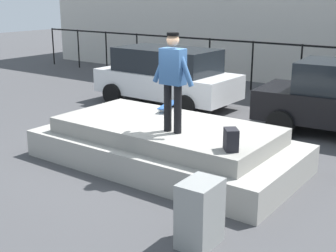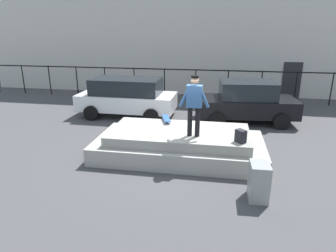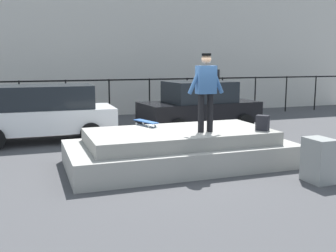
# 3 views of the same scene
# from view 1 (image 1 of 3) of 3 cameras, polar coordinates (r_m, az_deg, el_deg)

# --- Properties ---
(ground_plane) EXTENTS (60.00, 60.00, 0.00)m
(ground_plane) POSITION_cam_1_polar(r_m,az_deg,el_deg) (9.31, -0.34, -4.12)
(ground_plane) COLOR #424244
(concrete_ledge) EXTENTS (5.17, 2.60, 0.83)m
(concrete_ledge) POSITION_cam_1_polar(r_m,az_deg,el_deg) (8.95, -0.29, -2.37)
(concrete_ledge) COLOR #9E9B93
(concrete_ledge) RESTS_ON ground_plane
(skateboarder) EXTENTS (0.87, 0.25, 1.76)m
(skateboarder) POSITION_cam_1_polar(r_m,az_deg,el_deg) (7.99, 0.60, 6.28)
(skateboarder) COLOR black
(skateboarder) RESTS_ON concrete_ledge
(skateboard) EXTENTS (0.45, 0.86, 0.12)m
(skateboard) POSITION_cam_1_polar(r_m,az_deg,el_deg) (9.78, 0.01, 2.62)
(skateboard) COLOR #264C8C
(skateboard) RESTS_ON concrete_ledge
(backpack) EXTENTS (0.33, 0.34, 0.35)m
(backpack) POSITION_cam_1_polar(r_m,az_deg,el_deg) (7.28, 7.86, -1.68)
(backpack) COLOR black
(backpack) RESTS_ON concrete_ledge
(car_white_hatchback_near) EXTENTS (4.30, 2.15, 1.70)m
(car_white_hatchback_near) POSITION_cam_1_polar(r_m,az_deg,el_deg) (13.62, -0.18, 6.34)
(car_white_hatchback_near) COLOR white
(car_white_hatchback_near) RESTS_ON ground_plane
(utility_box) EXTENTS (0.46, 0.61, 0.90)m
(utility_box) POSITION_cam_1_polar(r_m,az_deg,el_deg) (6.12, 4.00, -10.82)
(utility_box) COLOR gray
(utility_box) RESTS_ON ground_plane
(fence_row) EXTENTS (24.06, 0.06, 1.69)m
(fence_row) POSITION_cam_1_polar(r_m,az_deg,el_deg) (15.41, 16.26, 7.79)
(fence_row) COLOR black
(fence_row) RESTS_ON ground_plane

